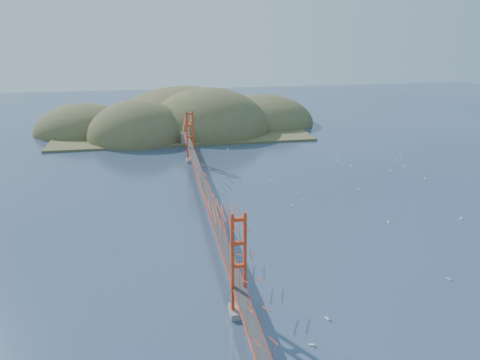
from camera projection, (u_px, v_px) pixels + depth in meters
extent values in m
plane|color=#304360|center=(206.00, 211.00, 78.16)|extent=(320.00, 320.00, 0.00)
cube|color=gray|center=(239.00, 311.00, 50.05)|extent=(2.00, 2.40, 0.70)
cube|color=gray|center=(191.00, 160.00, 106.04)|extent=(2.00, 2.40, 0.70)
cube|color=red|center=(206.00, 192.00, 77.12)|extent=(1.40, 92.00, 0.16)
cube|color=red|center=(206.00, 193.00, 77.18)|extent=(1.33, 92.00, 0.24)
cube|color=#38383A|center=(206.00, 191.00, 77.09)|extent=(1.19, 92.00, 0.03)
cube|color=gray|center=(186.00, 139.00, 120.56)|extent=(2.20, 2.60, 3.30)
cube|color=brown|center=(181.00, 130.00, 137.80)|extent=(70.00, 40.00, 0.60)
ellipsoid|color=brown|center=(139.00, 138.00, 128.33)|extent=(28.00, 28.00, 21.00)
ellipsoid|color=brown|center=(209.00, 131.00, 137.41)|extent=(36.00, 36.00, 25.00)
ellipsoid|color=brown|center=(262.00, 123.00, 148.00)|extent=(32.00, 32.00, 18.00)
ellipsoid|color=brown|center=(84.00, 131.00, 136.74)|extent=(28.00, 28.00, 16.00)
ellipsoid|color=brown|center=(185.00, 121.00, 151.29)|extent=(44.00, 44.00, 22.00)
cube|color=white|center=(359.00, 190.00, 87.93)|extent=(0.59, 0.44, 0.10)
cylinder|color=white|center=(359.00, 188.00, 87.83)|extent=(0.02, 0.02, 0.62)
cube|color=white|center=(397.00, 160.00, 107.24)|extent=(0.23, 0.51, 0.09)
cylinder|color=white|center=(397.00, 159.00, 107.16)|extent=(0.01, 0.01, 0.53)
cube|color=white|center=(461.00, 219.00, 74.75)|extent=(0.52, 0.22, 0.09)
cylinder|color=white|center=(461.00, 217.00, 74.67)|extent=(0.01, 0.01, 0.55)
cube|color=white|center=(388.00, 222.00, 73.44)|extent=(0.25, 0.53, 0.09)
cylinder|color=white|center=(388.00, 220.00, 73.35)|extent=(0.01, 0.01, 0.56)
cube|color=white|center=(272.00, 181.00, 92.72)|extent=(0.58, 0.47, 0.10)
cylinder|color=white|center=(272.00, 180.00, 92.62)|extent=(0.02, 0.02, 0.62)
cube|color=white|center=(292.00, 206.00, 80.13)|extent=(0.56, 0.44, 0.10)
cylinder|color=white|center=(292.00, 204.00, 80.03)|extent=(0.02, 0.02, 0.60)
cube|color=white|center=(299.00, 193.00, 86.08)|extent=(0.44, 0.48, 0.09)
cylinder|color=white|center=(299.00, 192.00, 86.00)|extent=(0.01, 0.01, 0.54)
cube|color=white|center=(338.00, 161.00, 106.32)|extent=(0.28, 0.57, 0.10)
cylinder|color=white|center=(338.00, 160.00, 106.22)|extent=(0.02, 0.02, 0.59)
cube|color=white|center=(425.00, 178.00, 94.46)|extent=(0.19, 0.50, 0.09)
cylinder|color=white|center=(425.00, 177.00, 94.37)|extent=(0.01, 0.01, 0.54)
cube|color=white|center=(401.00, 159.00, 108.46)|extent=(0.55, 0.35, 0.10)
cylinder|color=white|center=(401.00, 157.00, 108.37)|extent=(0.02, 0.02, 0.57)
cube|color=white|center=(327.00, 319.00, 49.26)|extent=(0.40, 0.62, 0.11)
cylinder|color=white|center=(327.00, 316.00, 49.15)|extent=(0.02, 0.02, 0.65)
cube|color=white|center=(228.00, 149.00, 116.71)|extent=(0.58, 0.19, 0.11)
cylinder|color=white|center=(228.00, 148.00, 116.61)|extent=(0.02, 0.02, 0.64)
cube|color=white|center=(336.00, 160.00, 107.21)|extent=(0.65, 0.44, 0.11)
cylinder|color=white|center=(336.00, 159.00, 107.10)|extent=(0.02, 0.02, 0.68)
cube|color=white|center=(449.00, 279.00, 56.92)|extent=(0.45, 0.53, 0.10)
cylinder|color=white|center=(449.00, 277.00, 56.83)|extent=(0.02, 0.02, 0.58)
cube|color=white|center=(404.00, 167.00, 102.02)|extent=(0.56, 0.27, 0.10)
cylinder|color=white|center=(404.00, 166.00, 101.92)|extent=(0.02, 0.02, 0.58)
cube|color=white|center=(390.00, 171.00, 99.14)|extent=(0.33, 0.53, 0.09)
cylinder|color=white|center=(390.00, 170.00, 99.05)|extent=(0.01, 0.01, 0.55)
cube|color=white|center=(351.00, 167.00, 102.28)|extent=(0.49, 0.56, 0.10)
cylinder|color=white|center=(351.00, 165.00, 102.18)|extent=(0.02, 0.02, 0.62)
cube|color=white|center=(312.00, 345.00, 45.21)|extent=(0.61, 0.36, 0.11)
cylinder|color=white|center=(312.00, 342.00, 45.12)|extent=(0.02, 0.02, 0.63)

